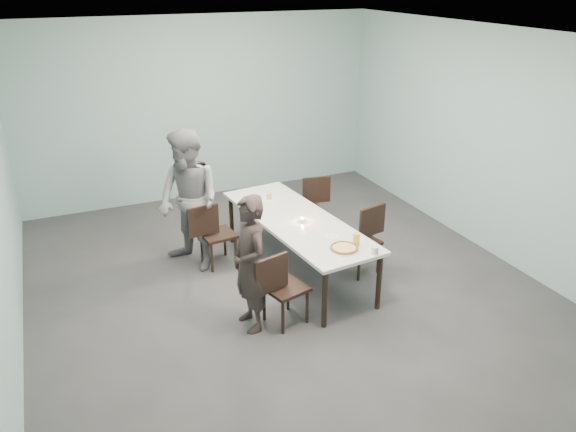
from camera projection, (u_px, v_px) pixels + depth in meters
name	position (u px, v px, depth m)	size (l,w,h in m)	color
ground	(286.00, 287.00, 6.98)	(7.00, 7.00, 0.00)	#333335
room_shell	(285.00, 128.00, 6.17)	(6.02, 7.02, 3.01)	#8FB2B4
table	(297.00, 223.00, 7.07)	(1.16, 2.68, 0.75)	white
chair_near_left	(280.00, 285.00, 6.06)	(0.65, 0.51, 0.87)	black
chair_far_left	(212.00, 231.00, 7.31)	(0.63, 0.47, 0.87)	black
chair_near_right	(365.00, 235.00, 7.20)	(0.65, 0.50, 0.87)	black
chair_far_right	(309.00, 201.00, 8.25)	(0.64, 0.48, 0.87)	black
diner_near	(250.00, 264.00, 5.93)	(0.56, 0.37, 1.54)	black
diner_far	(189.00, 201.00, 7.14)	(0.90, 0.70, 1.85)	slate
pizza	(344.00, 248.00, 6.27)	(0.34, 0.34, 0.04)	white
side_plate	(331.00, 237.00, 6.57)	(0.18, 0.18, 0.01)	white
beer_glass	(356.00, 239.00, 6.35)	(0.08, 0.08, 0.15)	gold
water_tumbler	(375.00, 250.00, 6.16)	(0.08, 0.08, 0.09)	silver
tealight	(303.00, 220.00, 6.97)	(0.06, 0.06, 0.05)	silver
amber_tumbler	(269.00, 196.00, 7.64)	(0.07, 0.07, 0.08)	gold
menu	(261.00, 201.00, 7.61)	(0.30, 0.22, 0.01)	silver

